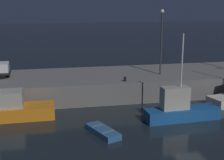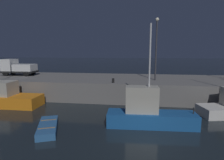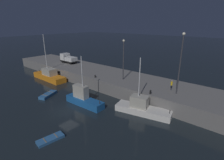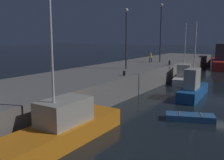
{
  "view_description": "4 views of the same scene",
  "coord_description": "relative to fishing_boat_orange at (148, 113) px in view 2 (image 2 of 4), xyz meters",
  "views": [
    {
      "loc": [
        -11.87,
        -23.85,
        10.76
      ],
      "look_at": [
        -4.57,
        12.1,
        2.0
      ],
      "focal_mm": 51.83,
      "sensor_mm": 36.0,
      "label": 1
    },
    {
      "loc": [
        -0.82,
        -11.52,
        6.02
      ],
      "look_at": [
        -4.23,
        12.84,
        2.2
      ],
      "focal_mm": 29.71,
      "sensor_mm": 36.0,
      "label": 2
    },
    {
      "loc": [
        20.84,
        -13.96,
        13.12
      ],
      "look_at": [
        -1.25,
        11.98,
        1.77
      ],
      "focal_mm": 28.13,
      "sensor_mm": 36.0,
      "label": 3
    },
    {
      "loc": [
        -27.19,
        -4.21,
        6.62
      ],
      "look_at": [
        -3.64,
        11.13,
        1.75
      ],
      "focal_mm": 40.76,
      "sensor_mm": 36.0,
      "label": 4
    }
  ],
  "objects": [
    {
      "name": "bollard_west",
      "position": [
        -3.74,
        6.42,
        1.58
      ],
      "size": [
        0.28,
        0.28,
        0.5
      ],
      "primitive_type": "cylinder",
      "color": "black",
      "rests_on": "pier_quay"
    },
    {
      "name": "fishing_boat_orange",
      "position": [
        0.0,
        0.0,
        0.0
      ],
      "size": [
        7.22,
        2.23,
        8.12
      ],
      "color": "#195193",
      "rests_on": "ground"
    },
    {
      "name": "pier_quay",
      "position": [
        -0.11,
        10.43,
        0.12
      ],
      "size": [
        69.22,
        9.8,
        2.41
      ],
      "color": "slate",
      "rests_on": "ground"
    },
    {
      "name": "utility_truck",
      "position": [
        -18.97,
        11.09,
        2.52
      ],
      "size": [
        5.14,
        2.33,
        2.45
      ],
      "color": "black",
      "rests_on": "pier_quay"
    },
    {
      "name": "lamp_post_west",
      "position": [
        1.26,
        9.08,
        5.81
      ],
      "size": [
        0.44,
        0.44,
        7.65
      ],
      "color": "#38383D",
      "rests_on": "pier_quay"
    },
    {
      "name": "dinghy_orange_near",
      "position": [
        -7.69,
        -1.96,
        -0.82
      ],
      "size": [
        2.63,
        3.98,
        0.55
      ],
      "color": "#2D6099",
      "rests_on": "ground"
    },
    {
      "name": "ground_plane",
      "position": [
        -0.11,
        -3.13,
        -1.08
      ],
      "size": [
        320.0,
        320.0,
        0.0
      ],
      "primitive_type": "plane",
      "color": "black"
    }
  ]
}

